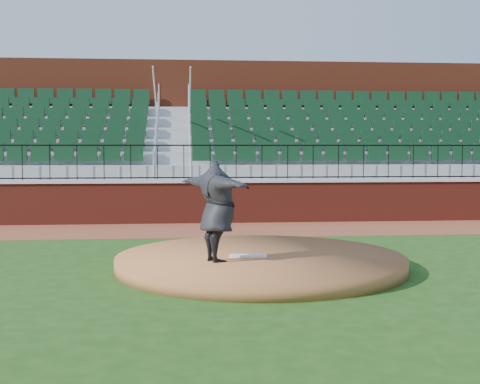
# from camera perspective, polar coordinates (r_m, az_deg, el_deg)

# --- Properties ---
(ground) EXTENTS (90.00, 90.00, 0.00)m
(ground) POSITION_cam_1_polar(r_m,az_deg,el_deg) (12.13, 0.65, -6.63)
(ground) COLOR #1D4213
(ground) RESTS_ON ground
(warning_track) EXTENTS (34.00, 3.20, 0.01)m
(warning_track) POSITION_cam_1_polar(r_m,az_deg,el_deg) (17.44, -1.16, -3.35)
(warning_track) COLOR brown
(warning_track) RESTS_ON ground
(field_wall) EXTENTS (34.00, 0.35, 1.20)m
(field_wall) POSITION_cam_1_polar(r_m,az_deg,el_deg) (18.97, -1.51, -0.96)
(field_wall) COLOR maroon
(field_wall) RESTS_ON ground
(wall_cap) EXTENTS (34.00, 0.45, 0.10)m
(wall_cap) POSITION_cam_1_polar(r_m,az_deg,el_deg) (18.92, -1.51, 1.01)
(wall_cap) COLOR #B7B7B7
(wall_cap) RESTS_ON field_wall
(wall_railing) EXTENTS (34.00, 0.05, 1.00)m
(wall_railing) POSITION_cam_1_polar(r_m,az_deg,el_deg) (18.90, -1.51, 2.67)
(wall_railing) COLOR black
(wall_railing) RESTS_ON wall_cap
(seating_stands) EXTENTS (34.00, 5.10, 4.60)m
(seating_stands) POSITION_cam_1_polar(r_m,az_deg,el_deg) (21.62, -1.98, 4.16)
(seating_stands) COLOR gray
(seating_stands) RESTS_ON ground
(concourse_wall) EXTENTS (34.00, 0.50, 5.50)m
(concourse_wall) POSITION_cam_1_polar(r_m,az_deg,el_deg) (24.42, -2.35, 5.20)
(concourse_wall) COLOR maroon
(concourse_wall) RESTS_ON ground
(pitchers_mound) EXTENTS (5.33, 5.33, 0.25)m
(pitchers_mound) POSITION_cam_1_polar(r_m,az_deg,el_deg) (11.89, 1.83, -6.23)
(pitchers_mound) COLOR brown
(pitchers_mound) RESTS_ON ground
(pitching_rubber) EXTENTS (0.69, 0.21, 0.05)m
(pitching_rubber) POSITION_cam_1_polar(r_m,az_deg,el_deg) (11.65, 0.71, -5.72)
(pitching_rubber) COLOR white
(pitching_rubber) RESTS_ON pitchers_mound
(pitcher) EXTENTS (1.50, 2.20, 1.76)m
(pitcher) POSITION_cam_1_polar(r_m,az_deg,el_deg) (11.09, -2.06, -1.74)
(pitcher) COLOR black
(pitcher) RESTS_ON pitchers_mound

